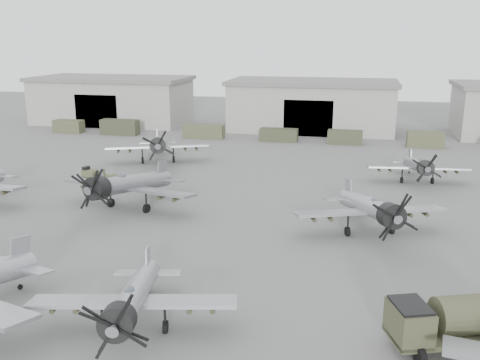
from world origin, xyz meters
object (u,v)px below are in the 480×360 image
Objects in this scene: aircraft_near_1 at (132,299)px; aircraft_mid_1 at (126,185)px; aircraft_mid_2 at (372,209)px; tug_trailer at (100,175)px; ground_crew at (104,176)px; aircraft_far_1 at (419,166)px; fuel_tanker at (461,319)px; aircraft_far_0 at (158,145)px.

aircraft_mid_1 is at bearing 102.48° from aircraft_near_1.
aircraft_mid_1 is 1.10× the size of aircraft_mid_2.
ground_crew is at bearing -33.02° from tug_trailer.
aircraft_mid_1 is at bearing -35.93° from tug_trailer.
ground_crew is at bearing -173.45° from aircraft_far_1.
aircraft_far_1 is (18.59, 36.46, -0.08)m from aircraft_near_1.
aircraft_near_1 is 40.93m from aircraft_far_1.
aircraft_mid_1 is at bearing 126.18° from fuel_tanker.
fuel_tanker is at bearing -134.55° from ground_crew.
aircraft_near_1 is at bearing -52.64° from aircraft_mid_1.
aircraft_near_1 is 1.04× the size of aircraft_far_1.
aircraft_far_0 is 7.76× the size of ground_crew.
aircraft_near_1 reaches higher than ground_crew.
ground_crew is at bearing -123.23° from aircraft_far_0.
tug_trailer is (-17.35, 30.35, -1.62)m from aircraft_near_1.
aircraft_far_0 reaches higher than aircraft_far_1.
aircraft_near_1 is at bearing -123.02° from aircraft_far_1.
aircraft_mid_2 is 30.86m from ground_crew.
aircraft_near_1 reaches higher than aircraft_far_1.
aircraft_far_0 is 1.61× the size of fuel_tanker.
aircraft_mid_1 is at bearing 154.70° from aircraft_mid_2.
tug_trailer is at bearing -132.93° from aircraft_far_0.
ground_crew is at bearing 121.74° from fuel_tanker.
aircraft_near_1 reaches higher than tug_trailer.
aircraft_mid_1 is 1.24× the size of aircraft_far_1.
fuel_tanker is (27.00, -18.07, -0.79)m from aircraft_mid_1.
tug_trailer is at bearing 121.26° from fuel_tanker.
aircraft_far_1 is (5.43, 17.82, -0.30)m from aircraft_mid_2.
aircraft_far_0 is (-26.86, 21.04, 0.10)m from aircraft_mid_2.
aircraft_near_1 is 35.00m from tug_trailer.
aircraft_mid_1 reaches higher than aircraft_near_1.
aircraft_mid_1 is 1.05× the size of aircraft_far_0.
aircraft_far_1 reaches higher than fuel_tanker.
aircraft_mid_2 is at bearing -115.51° from ground_crew.
fuel_tanker is (4.36, -16.24, -0.61)m from aircraft_mid_2.
aircraft_mid_2 is 1.55× the size of fuel_tanker.
aircraft_mid_2 is (22.64, -1.83, -0.18)m from aircraft_mid_1.
ground_crew is at bearing 140.13° from aircraft_mid_2.
aircraft_near_1 is 41.98m from aircraft_far_0.
aircraft_mid_2 is at bearing -112.94° from aircraft_far_1.
aircraft_far_0 is 11.26m from ground_crew.
aircraft_far_1 is (32.29, -3.22, -0.40)m from aircraft_far_0.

